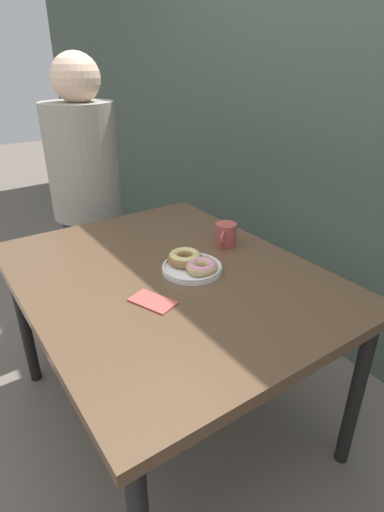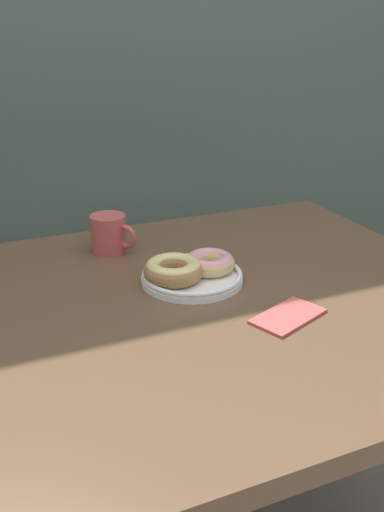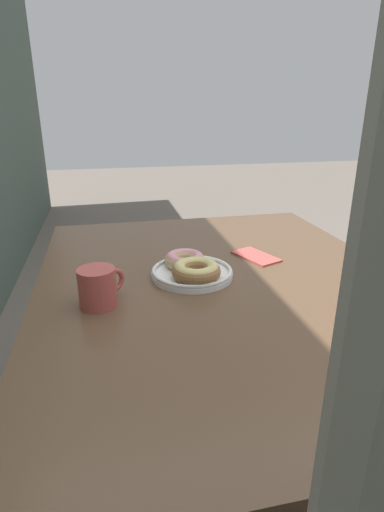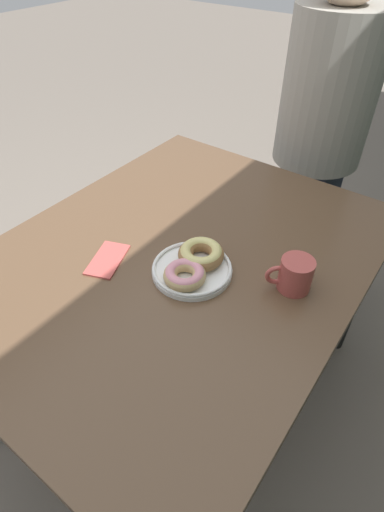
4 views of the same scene
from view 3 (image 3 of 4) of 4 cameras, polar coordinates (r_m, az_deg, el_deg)
ground_plane at (r=1.54m, az=10.36°, el=-27.71°), size 14.00×14.00×0.00m
dining_table at (r=1.09m, az=4.62°, el=-6.54°), size 1.24×0.98×0.71m
donut_plate at (r=1.07m, az=-0.07°, el=-1.72°), size 0.22×0.22×0.06m
coffee_mug at (r=0.94m, az=-13.24°, el=-4.26°), size 0.10×0.11×0.09m
napkin at (r=1.23m, az=9.10°, el=-0.05°), size 0.17×0.13×0.01m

